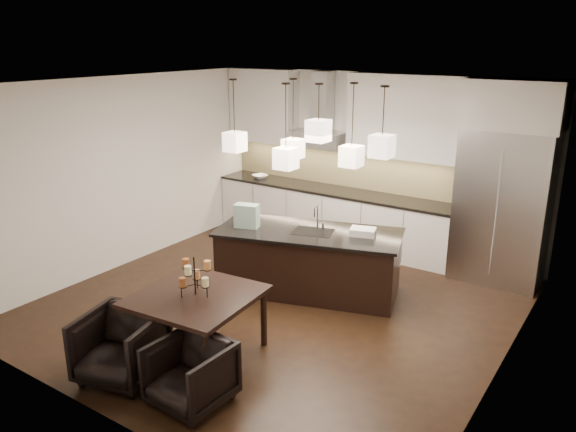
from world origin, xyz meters
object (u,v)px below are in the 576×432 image
Objects in this scene: island_body at (308,263)px; armchair_left at (121,346)px; refrigerator at (502,207)px; armchair_right at (190,374)px; dining_table at (197,325)px.

armchair_left is (-0.48, -2.79, -0.06)m from island_body.
armchair_right is at bearing -109.55° from refrigerator.
armchair_right is (-1.61, -4.54, -0.76)m from refrigerator.
dining_table is at bearing 130.59° from armchair_right.
refrigerator reaches higher than island_body.
island_body reaches higher than armchair_left.
island_body is 3.40× the size of armchair_right.
dining_table is 1.55× the size of armchair_left.
refrigerator is 2.79m from island_body.
dining_table is 0.86m from armchair_right.
refrigerator reaches higher than dining_table.
refrigerator is 3.11× the size of armchair_right.
refrigerator reaches higher than armchair_left.
armchair_right is (0.40, -2.72, -0.10)m from island_body.
island_body reaches higher than dining_table.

